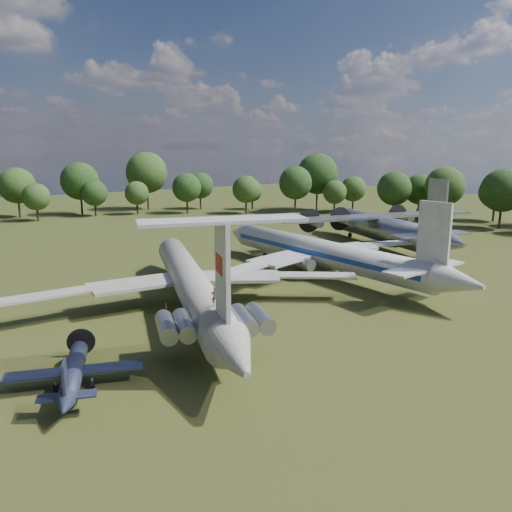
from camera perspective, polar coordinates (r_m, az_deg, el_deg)
ground at (r=57.40m, az=-5.09°, el=-5.72°), size 300.00×300.00×0.00m
il62_airliner at (r=55.27m, az=-7.47°, el=-3.79°), size 53.16×60.52×4.98m
tu104_jet at (r=70.84m, az=7.58°, el=-0.17°), size 39.90×51.95×5.04m
an12_transport at (r=92.73m, az=14.07°, el=2.74°), size 47.67×50.97×5.66m
small_prop_west at (r=40.76m, az=-20.08°, el=-12.74°), size 14.24×16.40×2.02m
person_on_il62 at (r=41.15m, az=-4.72°, el=-4.63°), size 0.70×0.63×1.60m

